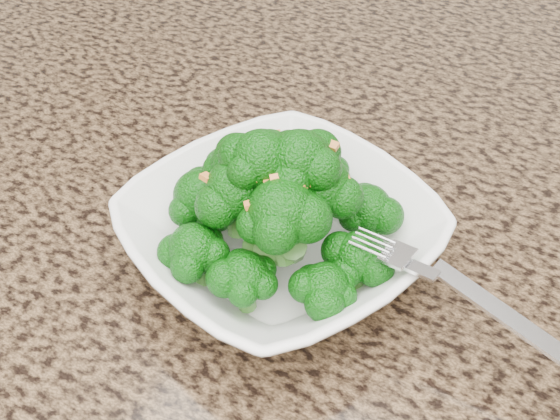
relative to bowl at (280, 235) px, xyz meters
The scene contains 5 objects.
granite_counter 0.06m from the bowl, 99.42° to the left, with size 1.64×1.04×0.03m, color brown.
bowl is the anchor object (origin of this frame).
broccoli_pile 0.06m from the bowl, ahead, with size 0.18×0.18×0.08m, color #0B5409, non-canonical shape.
garlic_topping 0.10m from the bowl, ahead, with size 0.11×0.11×0.01m, color orange, non-canonical shape.
fork 0.12m from the bowl, ahead, with size 0.18×0.03×0.01m, color silver, non-canonical shape.
Camera 1 is at (0.19, -0.05, 1.28)m, focal length 45.00 mm.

